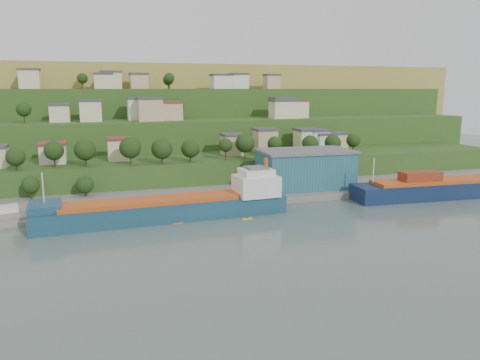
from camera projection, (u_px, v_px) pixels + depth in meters
name	position (u px, v px, depth m)	size (l,w,h in m)	color
ground	(222.00, 224.00, 123.37)	(500.00, 500.00, 0.00)	#43524C
quay	(257.00, 196.00, 155.48)	(220.00, 26.00, 4.00)	slate
pebble_beach	(6.00, 219.00, 127.71)	(40.00, 18.00, 2.40)	slate
hillside	(148.00, 148.00, 281.22)	(360.00, 210.89, 96.00)	#284719
cargo_ship_near	(173.00, 209.00, 127.86)	(68.70, 14.11, 17.54)	#14334D
cargo_ship_far	(453.00, 188.00, 154.79)	(66.03, 14.84, 17.79)	#0D173D
warehouse	(305.00, 168.00, 158.82)	(31.73, 20.22, 12.80)	#215663
caravan	(6.00, 211.00, 126.51)	(6.21, 2.59, 2.90)	silver
dinghy	(54.00, 214.00, 127.32)	(3.83, 1.44, 0.77)	silver
kayak_orange	(178.00, 223.00, 123.49)	(2.92, 1.15, 0.72)	orange
kayak_yellow	(247.00, 218.00, 127.74)	(3.21, 1.25, 0.79)	yellow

